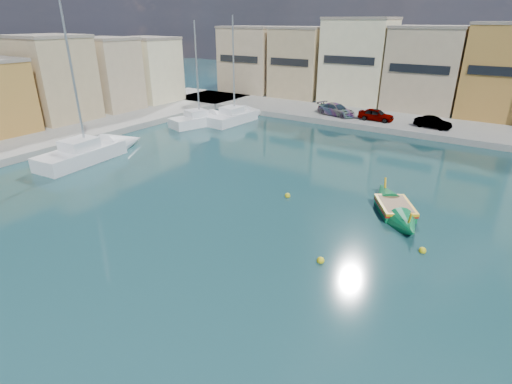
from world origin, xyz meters
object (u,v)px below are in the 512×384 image
Objects in this scene: yacht_midnorth at (210,119)px; yacht_mid at (103,149)px; luzzu_green at (395,210)px; yacht_north at (243,116)px.

yacht_mid is (-0.40, -13.58, 0.05)m from yacht_midnorth.
yacht_mid is at bearing -174.10° from luzzu_green.
yacht_midnorth is (-1.99, -3.42, -0.02)m from yacht_north.
yacht_north is at bearing 145.66° from luzzu_green.
luzzu_green is 0.53× the size of yacht_mid.
yacht_mid is at bearing -97.99° from yacht_north.
luzzu_green is 0.57× the size of yacht_north.
luzzu_green is 0.60× the size of yacht_midnorth.
luzzu_green is 25.80m from yacht_north.
yacht_north is 0.93× the size of yacht_mid.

